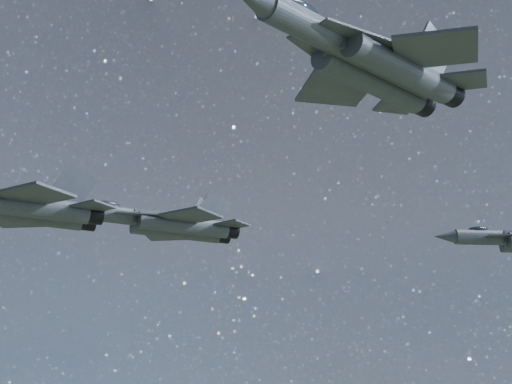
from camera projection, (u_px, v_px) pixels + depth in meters
name	position (u px, v px, depth m)	size (l,w,h in m)	color
jet_lead	(8.00, 204.00, 63.54)	(18.29, 12.87, 4.62)	#353C43
jet_left	(165.00, 223.00, 87.43)	(19.94, 14.06, 5.04)	#353C43
jet_right	(370.00, 62.00, 45.79)	(17.24, 11.34, 4.43)	#353C43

